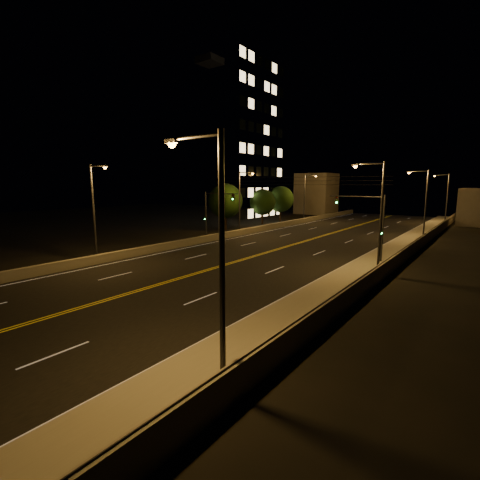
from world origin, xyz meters
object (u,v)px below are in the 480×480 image
Objects in this scene: streetlight_5 at (241,198)px; tree_2 at (281,199)px; streetlight_0 at (215,246)px; traffic_signal_right at (372,220)px; tree_1 at (263,202)px; streetlight_6 at (306,195)px; streetlight_3 at (445,195)px; building_tower at (211,144)px; streetlight_1 at (378,210)px; streetlight_4 at (95,207)px; streetlight_2 at (424,200)px; tree_0 at (225,201)px; traffic_signal_left at (212,211)px.

streetlight_5 is 18.80m from tree_2.
streetlight_0 reaches higher than traffic_signal_right.
streetlight_0 and streetlight_5 have the same top height.
streetlight_5 is at bearing -70.36° from tree_1.
streetlight_3 is at bearing 26.68° from streetlight_6.
tree_1 is (-24.36, 19.93, 0.01)m from traffic_signal_right.
building_tower reaches higher than streetlight_3.
traffic_signal_right is at bearing 111.02° from streetlight_1.
streetlight_4 reaches higher than tree_1.
streetlight_2 is 1.23× the size of tree_0.
traffic_signal_left is 0.20× the size of building_tower.
streetlight_3 is at bearing 68.07° from streetlight_4.
building_tower is 4.93× the size of tree_1.
streetlight_3 is at bearing 26.68° from tree_2.
streetlight_3 is 31.96m from tree_1.
streetlight_4 is 1.43× the size of traffic_signal_left.
streetlight_5 is 1.23× the size of tree_0.
streetlight_0 and streetlight_3 have the same top height.
building_tower reaches higher than traffic_signal_right.
streetlight_3 is (0.00, 42.60, 0.00)m from streetlight_1.
tree_0 reaches higher than tree_1.
streetlight_5 is 5.19m from tree_0.
streetlight_1 is 1.23× the size of tree_0.
tree_1 is at bearing 140.70° from traffic_signal_right.
streetlight_3 reaches higher than tree_2.
streetlight_1 is 1.00× the size of streetlight_3.
building_tower is 4.57× the size of tree_2.
streetlight_0 is 0.29× the size of building_tower.
streetlight_4 is 40.56m from building_tower.
streetlight_1 is 1.00× the size of streetlight_5.
streetlight_0 is 1.42× the size of tree_1.
streetlight_6 is 1.43× the size of traffic_signal_right.
streetlight_0 is 42.03m from tree_0.
streetlight_2 is 1.00× the size of streetlight_5.
streetlight_6 reaches higher than tree_0.
streetlight_3 is 38.93m from tree_0.
tree_0 is (-5.74, 9.76, 0.61)m from traffic_signal_left.
tree_1 is (-25.86, 23.85, -1.20)m from streetlight_1.
streetlight_2 is 23.28m from streetlight_5.
streetlight_1 is 1.00× the size of streetlight_4.
streetlight_1 is at bearing -28.06° from streetlight_5.
streetlight_2 is 1.00× the size of streetlight_6.
traffic_signal_left is 26.35m from tree_2.
streetlight_0 is at bearing -55.10° from streetlight_5.
traffic_signal_right is at bearing -92.23° from streetlight_3.
building_tower is 19.64m from tree_0.
streetlight_0 is 19.29m from streetlight_1.
building_tower is at bearing 173.59° from streetlight_2.
tree_1 is (-25.86, 3.33, -1.20)m from streetlight_2.
building_tower reaches higher than streetlight_2.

